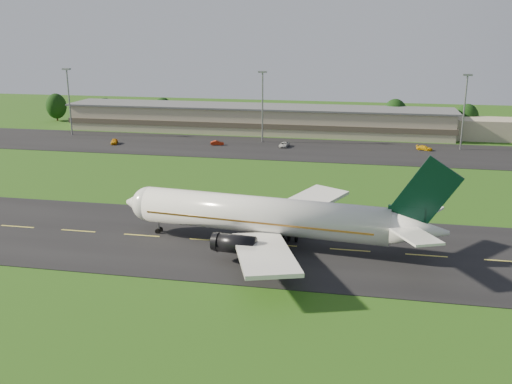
% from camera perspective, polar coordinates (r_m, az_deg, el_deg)
% --- Properties ---
extents(ground, '(360.00, 360.00, 0.00)m').
position_cam_1_polar(ground, '(93.30, -11.35, -4.33)').
color(ground, '#204812').
rests_on(ground, ground).
extents(taxiway, '(220.00, 30.00, 0.10)m').
position_cam_1_polar(taxiway, '(93.28, -11.35, -4.30)').
color(taxiway, black).
rests_on(taxiway, ground).
extents(apron, '(260.00, 30.00, 0.10)m').
position_cam_1_polar(apron, '(159.66, -1.65, 4.54)').
color(apron, black).
rests_on(apron, ground).
extents(airliner, '(51.24, 41.94, 15.57)m').
position_cam_1_polar(airliner, '(86.17, 1.19, -2.44)').
color(airliner, white).
rests_on(airliner, ground).
extents(terminal, '(145.00, 16.00, 8.40)m').
position_cam_1_polar(terminal, '(181.17, 2.01, 7.19)').
color(terminal, tan).
rests_on(terminal, ground).
extents(light_mast_west, '(2.40, 1.20, 20.35)m').
position_cam_1_polar(light_mast_west, '(184.79, -18.23, 9.32)').
color(light_mast_west, gray).
rests_on(light_mast_west, ground).
extents(light_mast_centre, '(2.40, 1.20, 20.35)m').
position_cam_1_polar(light_mast_centre, '(164.40, 0.65, 9.36)').
color(light_mast_centre, gray).
rests_on(light_mast_centre, ground).
extents(light_mast_east, '(2.40, 1.20, 20.35)m').
position_cam_1_polar(light_mast_east, '(163.79, 20.16, 8.37)').
color(light_mast_east, gray).
rests_on(light_mast_east, ground).
extents(tree_line, '(193.09, 9.02, 10.48)m').
position_cam_1_polar(tree_line, '(188.45, 9.94, 7.66)').
color(tree_line, black).
rests_on(tree_line, ground).
extents(service_vehicle_a, '(3.00, 4.62, 1.46)m').
position_cam_1_polar(service_vehicle_a, '(168.21, -13.99, 4.93)').
color(service_vehicle_a, orange).
rests_on(service_vehicle_a, apron).
extents(service_vehicle_b, '(3.92, 1.91, 1.24)m').
position_cam_1_polar(service_vehicle_b, '(162.02, -3.90, 4.92)').
color(service_vehicle_b, '#961F0A').
rests_on(service_vehicle_b, apron).
extents(service_vehicle_c, '(2.63, 4.89, 1.30)m').
position_cam_1_polar(service_vehicle_c, '(159.34, 2.83, 4.76)').
color(service_vehicle_c, silver).
rests_on(service_vehicle_c, apron).
extents(service_vehicle_d, '(4.63, 2.96, 1.25)m').
position_cam_1_polar(service_vehicle_d, '(161.33, 16.49, 4.25)').
color(service_vehicle_d, '#EAB20D').
rests_on(service_vehicle_d, apron).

